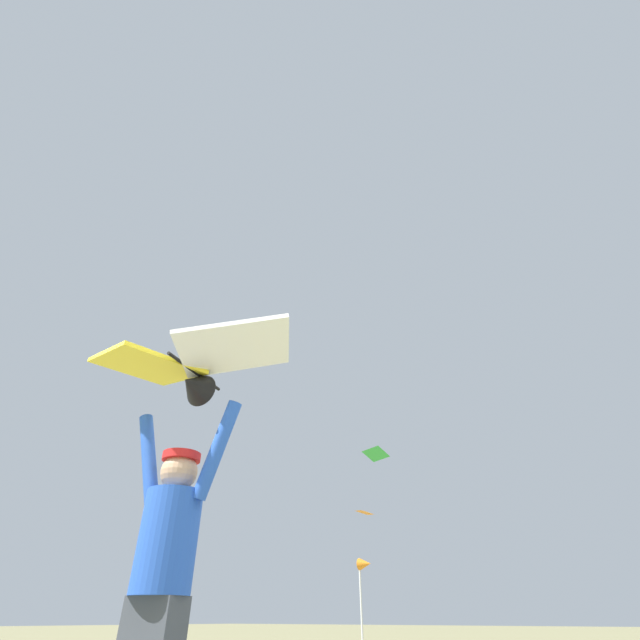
{
  "coord_description": "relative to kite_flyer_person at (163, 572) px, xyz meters",
  "views": [
    {
      "loc": [
        2.21,
        -2.15,
        0.72
      ],
      "look_at": [
        -0.26,
        1.27,
        3.44
      ],
      "focal_mm": 25.92,
      "sensor_mm": 36.0,
      "label": 1
    }
  ],
  "objects": [
    {
      "name": "distant_kite_green_high_right",
      "position": [
        -5.89,
        13.19,
        4.94
      ],
      "size": [
        1.07,
        1.04,
        0.42
      ],
      "color": "green"
    },
    {
      "name": "kite_flyer_person",
      "position": [
        0.0,
        0.0,
        0.0
      ],
      "size": [
        0.81,
        0.41,
        1.92
      ],
      "color": "#424751",
      "rests_on": "ground"
    },
    {
      "name": "held_stunt_kite",
      "position": [
        0.02,
        -0.06,
        1.29
      ],
      "size": [
        1.62,
        1.03,
        0.39
      ],
      "color": "black"
    },
    {
      "name": "marker_flag",
      "position": [
        -3.3,
        7.68,
        0.64
      ],
      "size": [
        0.3,
        0.24,
        1.81
      ],
      "color": "silver",
      "rests_on": "ground"
    },
    {
      "name": "distant_kite_orange_far_center",
      "position": [
        -7.66,
        15.14,
        3.37
      ],
      "size": [
        0.73,
        0.72,
        0.23
      ],
      "color": "orange"
    }
  ]
}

